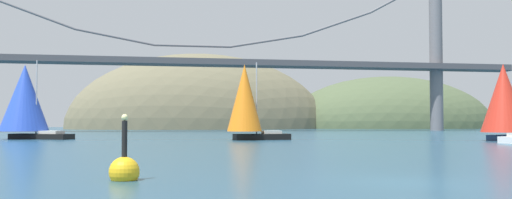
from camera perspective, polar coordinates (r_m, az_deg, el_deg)
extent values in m
plane|color=navy|center=(20.48, 15.03, -8.11)|extent=(360.00, 360.00, 0.00)
ellipsoid|color=#4C5B3D|center=(168.10, 13.29, -2.83)|extent=(61.97, 44.00, 29.89)
ellipsoid|color=#6B664C|center=(153.96, -5.75, -2.95)|extent=(70.67, 44.00, 40.67)
cylinder|color=slate|center=(130.03, 17.73, 4.40)|extent=(2.80, 2.80, 33.54)
cube|color=#47474C|center=(114.27, -6.42, 3.75)|extent=(142.36, 6.00, 1.20)
cylinder|color=slate|center=(117.15, -21.54, 8.08)|extent=(15.36, 0.50, 5.91)
cylinder|color=slate|center=(114.68, -14.04, 6.15)|extent=(15.28, 0.50, 3.21)
cylinder|color=slate|center=(114.66, -6.41, 5.41)|extent=(15.19, 0.50, 0.50)
cylinder|color=slate|center=(117.01, 1.07, 5.92)|extent=(15.28, 0.50, 3.21)
cylinder|color=slate|center=(121.68, 8.15, 7.57)|extent=(15.36, 0.50, 5.91)
cone|color=red|center=(66.31, 23.73, 0.15)|extent=(6.22, 6.22, 7.39)
cube|color=black|center=(63.40, 0.61, -3.79)|extent=(6.56, 2.47, 0.68)
cube|color=beige|center=(63.76, 1.59, -3.32)|extent=(2.19, 1.54, 0.36)
cylinder|color=#B2B2B7|center=(63.23, 0.06, 0.15)|extent=(0.14, 0.14, 8.03)
cone|color=orange|center=(62.81, -1.17, 0.18)|extent=(4.34, 4.34, 7.48)
cube|color=black|center=(70.56, -20.87, -3.51)|extent=(7.77, 5.58, 0.63)
cube|color=beige|center=(69.71, -19.97, -3.13)|extent=(2.95, 2.65, 0.36)
cylinder|color=#B2B2B7|center=(71.07, -21.30, 0.24)|extent=(0.14, 0.14, 8.63)
cone|color=blue|center=(72.12, -22.34, 0.17)|extent=(7.66, 7.66, 7.89)
sphere|color=gold|center=(21.06, -13.17, -7.14)|extent=(1.10, 1.10, 1.10)
cylinder|color=black|center=(20.99, -13.15, -4.29)|extent=(0.20, 0.20, 1.60)
sphere|color=#F2EA99|center=(20.98, -13.13, -1.77)|extent=(0.24, 0.24, 0.24)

